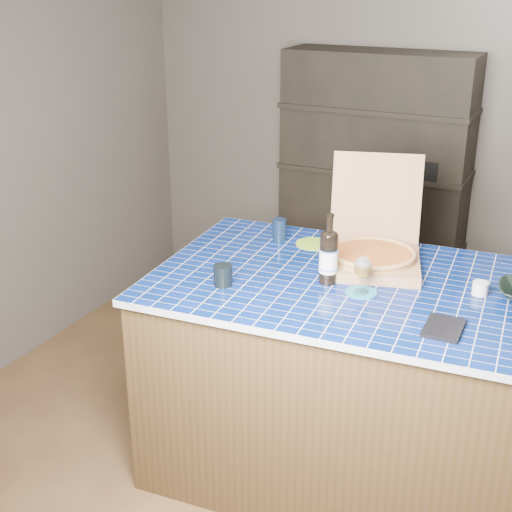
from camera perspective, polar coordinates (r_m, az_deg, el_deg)
The scene contains 12 objects.
room at distance 3.34m, azimuth 1.80°, elevation 4.19°, with size 3.50×3.50×3.50m.
shelving_unit at distance 4.82m, azimuth 9.42°, elevation 5.24°, with size 1.20×0.41×1.80m.
kitchen_island at distance 3.41m, azimuth 7.70°, elevation -9.60°, with size 1.88×1.27×0.99m.
pizza_box at distance 3.34m, azimuth 9.33°, elevation 0.36°, with size 0.56×0.62×0.47m.
mead_bottle at distance 3.11m, azimuth 5.83°, elevation 0.01°, with size 0.08×0.08×0.32m.
teal_trivet at distance 3.07m, azimuth 8.41°, elevation -2.91°, with size 0.14×0.14×0.01m, color #1B708C.
wine_glass at distance 3.02m, azimuth 8.52°, elevation -0.97°, with size 0.07×0.07×0.16m.
tumbler at distance 3.10m, azimuth -2.66°, elevation -1.54°, with size 0.08×0.08×0.09m, color black.
dvd_case at distance 2.83m, azimuth 14.78°, elevation -5.58°, with size 0.14×0.20×0.02m, color black.
white_jar at distance 3.16m, azimuth 17.50°, elevation -2.48°, with size 0.07×0.07×0.06m, color silver.
navy_cup at distance 3.61m, azimuth 1.89°, elevation 2.13°, with size 0.07×0.07×0.11m, color black.
green_trivet at distance 3.58m, azimuth 4.62°, elevation 0.98°, with size 0.18×0.18×0.01m, color #7BA824.
Camera 1 is at (1.31, -2.90, 2.28)m, focal length 50.00 mm.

